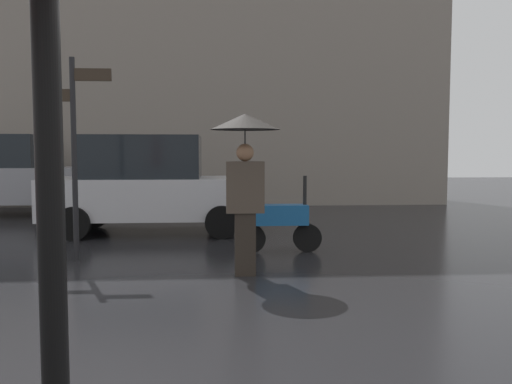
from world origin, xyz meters
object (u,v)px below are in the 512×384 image
object	(u,v)px
parked_car_left	(150,185)
street_signpost	(74,139)
pedestrian_with_umbrella	(245,156)
parked_car_right	(1,175)
parked_scooter	(277,218)

from	to	relation	value
parked_car_left	street_signpost	bearing A→B (deg)	74.91
pedestrian_with_umbrella	parked_car_right	size ratio (longest dim) A/B	0.50
parked_car_right	street_signpost	distance (m)	6.88
parked_car_left	street_signpost	size ratio (longest dim) A/B	1.39
parked_scooter	parked_car_right	xyz separation A→B (m)	(-6.45, 5.48, 0.48)
pedestrian_with_umbrella	parked_scooter	size ratio (longest dim) A/B	1.54
parked_scooter	parked_car_right	bearing A→B (deg)	150.49
parked_car_left	parked_car_right	bearing A→B (deg)	-37.69
pedestrian_with_umbrella	parked_scooter	distance (m)	1.93
parked_car_right	street_signpost	xyz separation A→B (m)	(3.42, -5.92, 0.78)
pedestrian_with_umbrella	street_signpost	distance (m)	2.70
pedestrian_with_umbrella	street_signpost	bearing A→B (deg)	-3.93
pedestrian_with_umbrella	parked_car_right	distance (m)	9.17
parked_scooter	street_signpost	xyz separation A→B (m)	(-3.03, -0.44, 1.26)
pedestrian_with_umbrella	street_signpost	world-z (taller)	street_signpost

